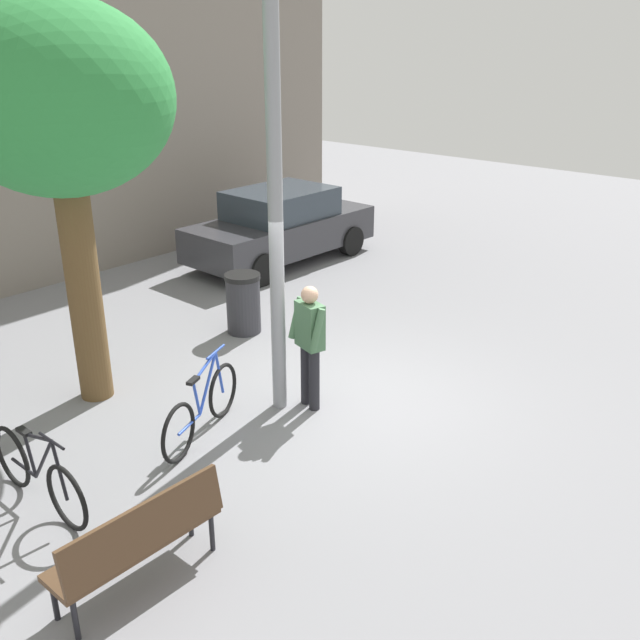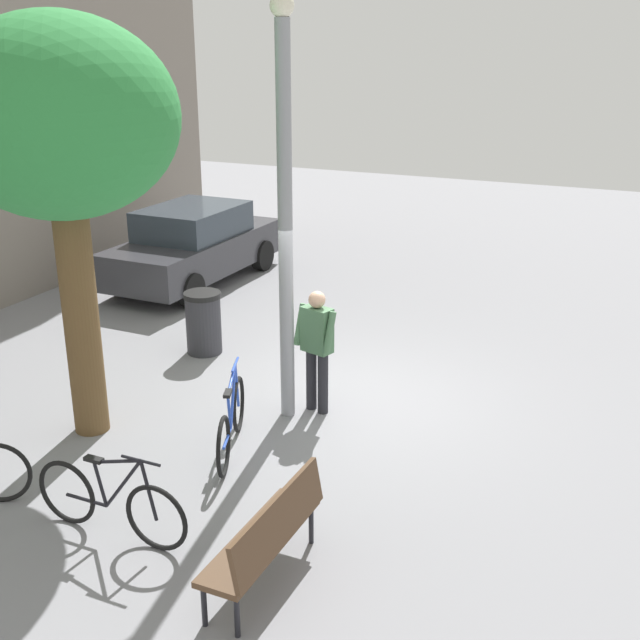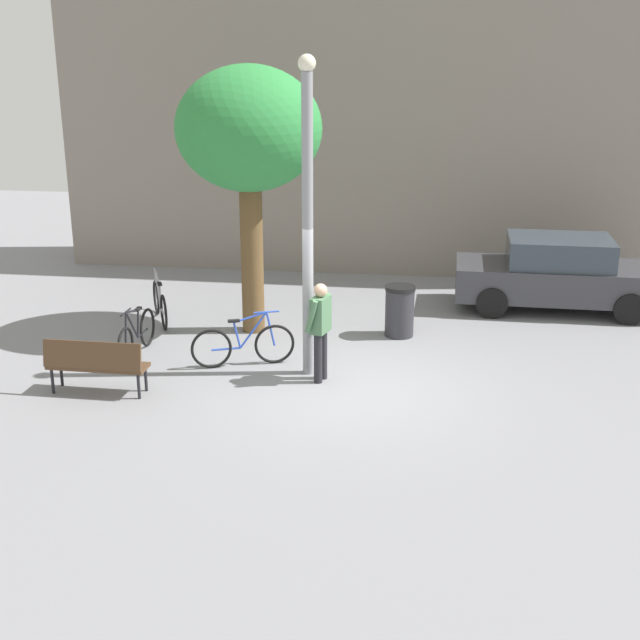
% 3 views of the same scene
% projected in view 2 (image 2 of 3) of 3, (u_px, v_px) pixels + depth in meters
% --- Properties ---
extents(ground_plane, '(36.00, 36.00, 0.00)m').
position_uv_depth(ground_plane, '(346.00, 398.00, 11.06)').
color(ground_plane, gray).
extents(lamppost, '(0.28, 0.28, 5.19)m').
position_uv_depth(lamppost, '(285.00, 207.00, 9.67)').
color(lamppost, gray).
rests_on(lamppost, ground_plane).
extents(person_by_lamppost, '(0.40, 0.63, 1.67)m').
position_uv_depth(person_by_lamppost, '(317.00, 343.00, 10.37)').
color(person_by_lamppost, '#232328').
rests_on(person_by_lamppost, ground_plane).
extents(park_bench, '(1.60, 0.49, 0.92)m').
position_uv_depth(park_bench, '(269.00, 533.00, 7.14)').
color(park_bench, '#513823').
rests_on(park_bench, ground_plane).
extents(plaza_tree, '(2.69, 2.69, 5.02)m').
position_uv_depth(plaza_tree, '(60.00, 124.00, 8.91)').
color(plaza_tree, brown).
rests_on(plaza_tree, ground_plane).
extents(bicycle_black, '(0.08, 1.81, 0.97)m').
position_uv_depth(bicycle_black, '(111.00, 502.00, 7.90)').
color(bicycle_black, black).
rests_on(bicycle_black, ground_plane).
extents(bicycle_blue, '(1.71, 0.69, 0.97)m').
position_uv_depth(bicycle_blue, '(231.00, 422.00, 9.54)').
color(bicycle_blue, black).
rests_on(bicycle_blue, ground_plane).
extents(parked_car_charcoal, '(4.23, 1.88, 1.55)m').
position_uv_depth(parked_car_charcoal, '(194.00, 245.00, 15.98)').
color(parked_car_charcoal, '#38383D').
rests_on(parked_car_charcoal, ground_plane).
extents(trash_bin, '(0.58, 0.58, 0.99)m').
position_uv_depth(trash_bin, '(204.00, 322.00, 12.49)').
color(trash_bin, '#2D2D33').
rests_on(trash_bin, ground_plane).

